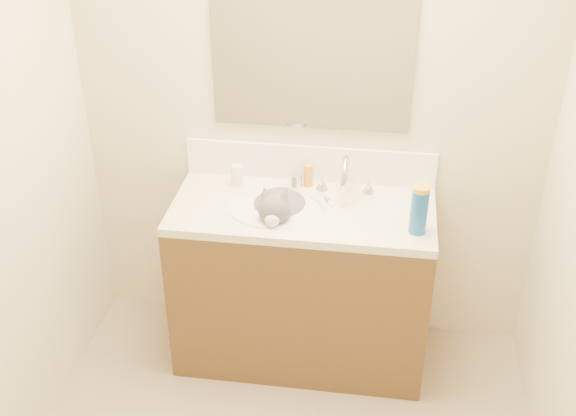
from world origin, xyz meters
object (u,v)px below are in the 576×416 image
(vanity_cabinet, at_px, (302,286))
(basin, at_px, (276,222))
(faucet, at_px, (345,179))
(spray_can, at_px, (419,212))
(cat, at_px, (279,212))
(pill_bottle, at_px, (237,175))
(amber_bottle, at_px, (308,175))
(silver_jar, at_px, (296,180))

(vanity_cabinet, distance_m, basin, 0.40)
(vanity_cabinet, relative_size, faucet, 4.29)
(vanity_cabinet, xyz_separation_m, spray_can, (0.51, -0.13, 0.55))
(cat, relative_size, pill_bottle, 3.84)
(amber_bottle, distance_m, spray_can, 0.62)
(cat, xyz_separation_m, amber_bottle, (0.11, 0.21, 0.09))
(amber_bottle, height_order, spray_can, spray_can)
(pill_bottle, xyz_separation_m, amber_bottle, (0.34, 0.04, 0.00))
(faucet, relative_size, pill_bottle, 2.75)
(silver_jar, relative_size, amber_bottle, 0.60)
(spray_can, bearing_deg, faucet, 140.86)
(faucet, relative_size, silver_jar, 4.25)
(amber_bottle, relative_size, spray_can, 0.55)
(vanity_cabinet, relative_size, basin, 2.67)
(faucet, xyz_separation_m, spray_can, (0.33, -0.27, 0.01))
(vanity_cabinet, distance_m, pill_bottle, 0.63)
(silver_jar, bearing_deg, vanity_cabinet, -73.28)
(amber_bottle, bearing_deg, cat, -117.13)
(faucet, distance_m, cat, 0.34)
(faucet, distance_m, spray_can, 0.43)
(vanity_cabinet, relative_size, amber_bottle, 10.93)
(basin, distance_m, pill_bottle, 0.32)
(amber_bottle, bearing_deg, pill_bottle, -173.65)
(vanity_cabinet, bearing_deg, basin, -165.96)
(spray_can, bearing_deg, amber_bottle, 146.59)
(spray_can, bearing_deg, cat, 168.41)
(faucet, bearing_deg, silver_jar, 168.19)
(basin, bearing_deg, vanity_cabinet, 14.04)
(cat, distance_m, pill_bottle, 0.30)
(silver_jar, bearing_deg, faucet, -11.81)
(basin, height_order, pill_bottle, pill_bottle)
(basin, distance_m, faucet, 0.38)
(vanity_cabinet, distance_m, amber_bottle, 0.54)
(cat, xyz_separation_m, silver_jar, (0.05, 0.19, 0.07))
(cat, bearing_deg, vanity_cabinet, 3.64)
(basin, bearing_deg, silver_jar, 73.53)
(silver_jar, distance_m, spray_can, 0.66)
(faucet, height_order, cat, faucet)
(amber_bottle, bearing_deg, vanity_cabinet, -90.05)
(vanity_cabinet, relative_size, pill_bottle, 11.79)
(faucet, height_order, silver_jar, faucet)
(basin, height_order, amber_bottle, amber_bottle)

